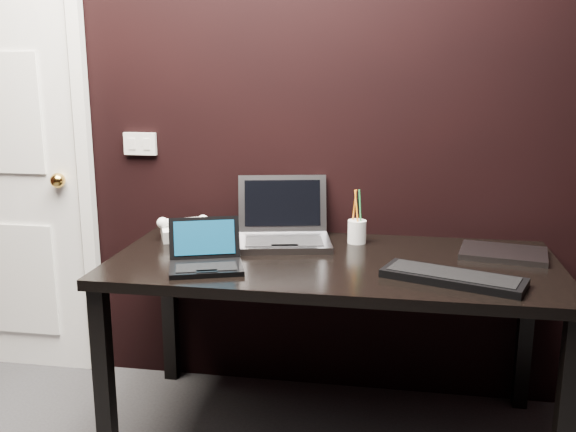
% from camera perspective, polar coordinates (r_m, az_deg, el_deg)
% --- Properties ---
extents(wall_back, '(4.00, 0.00, 4.00)m').
position_cam_1_polar(wall_back, '(2.81, -1.16, 9.87)').
color(wall_back, black).
rests_on(wall_back, ground).
extents(wall_switch, '(0.15, 0.02, 0.10)m').
position_cam_1_polar(wall_switch, '(2.99, -13.01, 6.28)').
color(wall_switch, silver).
rests_on(wall_switch, wall_back).
extents(desk, '(1.70, 0.80, 0.74)m').
position_cam_1_polar(desk, '(2.50, 3.99, -5.54)').
color(desk, black).
rests_on(desk, ground).
extents(netbook, '(0.33, 0.31, 0.17)m').
position_cam_1_polar(netbook, '(2.37, -7.33, -3.80)').
color(netbook, black).
rests_on(netbook, desk).
extents(silver_laptop, '(0.44, 0.41, 0.26)m').
position_cam_1_polar(silver_laptop, '(2.68, -0.40, -1.37)').
color(silver_laptop, gray).
rests_on(silver_laptop, desk).
extents(ext_keyboard, '(0.51, 0.32, 0.03)m').
position_cam_1_polar(ext_keyboard, '(2.28, 14.44, -5.31)').
color(ext_keyboard, black).
rests_on(ext_keyboard, desk).
extents(closed_laptop, '(0.36, 0.29, 0.02)m').
position_cam_1_polar(closed_laptop, '(2.64, 18.60, -3.15)').
color(closed_laptop, gray).
rests_on(closed_laptop, desk).
extents(desk_phone, '(0.23, 0.23, 0.11)m').
position_cam_1_polar(desk_phone, '(2.78, -9.30, -1.19)').
color(desk_phone, silver).
rests_on(desk_phone, desk).
extents(mobile_phone, '(0.07, 0.06, 0.11)m').
position_cam_1_polar(mobile_phone, '(2.65, -9.81, -1.95)').
color(mobile_phone, black).
rests_on(mobile_phone, desk).
extents(pen_cup, '(0.09, 0.09, 0.23)m').
position_cam_1_polar(pen_cup, '(2.69, 6.15, -1.30)').
color(pen_cup, white).
rests_on(pen_cup, desk).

